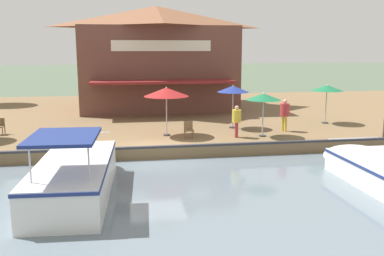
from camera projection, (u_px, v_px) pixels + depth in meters
name	position (u px, v px, depth m)	size (l,w,h in m)	color
ground_plane	(157.00, 161.00, 19.38)	(220.00, 220.00, 0.00)	#4C5B47
quay_deck	(144.00, 116.00, 30.00)	(22.00, 56.00, 0.60)	brown
quay_edge_fender	(156.00, 147.00, 19.36)	(0.20, 50.40, 0.10)	#2D2D33
waterfront_restaurant	(157.00, 57.00, 31.99)	(10.41, 11.35, 7.45)	brown
patio_umbrella_by_entrance	(233.00, 89.00, 23.72)	(1.77, 1.77, 2.42)	#B7B7B7
patio_umbrella_back_row	(166.00, 92.00, 21.66)	(2.29, 2.29, 2.52)	#B7B7B7
patio_umbrella_near_quay_edge	(263.00, 97.00, 21.51)	(1.75, 1.75, 2.25)	#B7B7B7
patio_umbrella_far_corner	(327.00, 88.00, 25.24)	(1.85, 1.85, 2.32)	#B7B7B7
cafe_chair_beside_entrance	(0.00, 126.00, 22.26)	(0.46, 0.46, 0.85)	brown
cafe_chair_far_corner_seat	(189.00, 129.00, 21.33)	(0.45, 0.45, 0.85)	brown
person_mid_patio	(285.00, 111.00, 23.04)	(0.49, 0.49, 1.74)	gold
person_near_entrance	(237.00, 118.00, 21.47)	(0.46, 0.46, 1.62)	#B23338
motorboat_second_along	(78.00, 171.00, 15.14)	(7.45, 2.68, 2.44)	white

